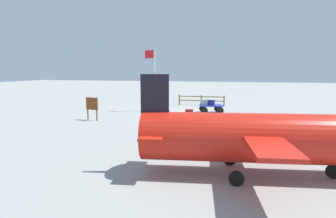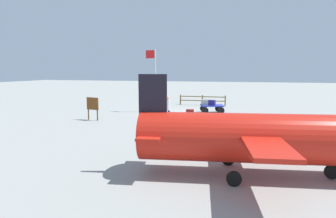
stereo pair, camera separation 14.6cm
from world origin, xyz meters
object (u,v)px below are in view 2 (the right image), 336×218
object	(u,v)px
luggage_cart	(212,107)
signboard	(93,105)
suitcase_tan	(205,102)
flagpole	(154,75)
suitcase_olive	(212,103)
worker_lead	(167,107)
suitcase_maroon	(190,111)
worker_trailing	(158,103)
suitcase_navy	(206,102)
airplane_near	(265,138)

from	to	relation	value
luggage_cart	signboard	world-z (taller)	signboard
suitcase_tan	flagpole	size ratio (longest dim) A/B	0.13
suitcase_olive	worker_lead	distance (m)	5.21
flagpole	suitcase_olive	bearing A→B (deg)	-176.72
suitcase_maroon	suitcase_olive	bearing A→B (deg)	178.85
suitcase_maroon	worker_lead	bearing A→B (deg)	83.45
suitcase_olive	worker_trailing	distance (m)	4.22
luggage_cart	worker_lead	world-z (taller)	worker_lead
suitcase_tan	flagpole	xyz separation A→B (m)	(4.02, 0.33, 2.09)
suitcase_maroon	signboard	size ratio (longest dim) A/B	0.42
suitcase_navy	signboard	xyz separation A→B (m)	(6.73, 5.53, 0.16)
suitcase_navy	suitcase_olive	bearing A→B (deg)	138.21
luggage_cart	flagpole	xyz separation A→B (m)	(4.48, 0.54, 2.46)
suitcase_tan	signboard	xyz separation A→B (m)	(6.77, 5.11, 0.15)
suitcase_tan	suitcase_navy	xyz separation A→B (m)	(0.04, -0.42, -0.01)
airplane_near	flagpole	size ratio (longest dim) A/B	1.65
airplane_near	luggage_cart	bearing A→B (deg)	-76.40
luggage_cart	suitcase_navy	xyz separation A→B (m)	(0.50, -0.21, 0.36)
worker_trailing	airplane_near	distance (m)	12.55
airplane_near	suitcase_tan	bearing A→B (deg)	-74.28
suitcase_olive	worker_lead	world-z (taller)	worker_lead
suitcase_maroon	worker_trailing	distance (m)	3.05
worker_lead	signboard	world-z (taller)	worker_lead
suitcase_navy	worker_lead	bearing A→B (deg)	71.85
luggage_cart	flagpole	size ratio (longest dim) A/B	0.41
suitcase_tan	airplane_near	bearing A→B (deg)	105.72
worker_lead	luggage_cart	bearing A→B (deg)	-113.80
suitcase_tan	flagpole	bearing A→B (deg)	4.67
suitcase_olive	suitcase_maroon	distance (m)	1.85
luggage_cart	airplane_near	xyz separation A→B (m)	(-3.17, 13.09, 0.77)
worker_trailing	flagpole	distance (m)	2.91
suitcase_navy	airplane_near	size ratio (longest dim) A/B	0.07
worker_lead	worker_trailing	world-z (taller)	worker_lead
suitcase_olive	signboard	bearing A→B (deg)	34.71
suitcase_tan	suitcase_olive	size ratio (longest dim) A/B	1.14
worker_lead	airplane_near	xyz separation A→B (m)	(-5.36, 8.11, 0.23)
suitcase_navy	luggage_cart	bearing A→B (deg)	157.55
suitcase_tan	worker_trailing	world-z (taller)	worker_trailing
luggage_cart	worker_lead	distance (m)	5.47
suitcase_navy	suitcase_olive	xyz separation A→B (m)	(-0.55, 0.49, 0.01)
airplane_near	flagpole	distance (m)	14.79
worker_trailing	flagpole	size ratio (longest dim) A/B	0.34
luggage_cart	signboard	size ratio (longest dim) A/B	1.33
suitcase_tan	signboard	bearing A→B (deg)	37.06
suitcase_navy	suitcase_tan	bearing A→B (deg)	95.11
worker_trailing	airplane_near	world-z (taller)	airplane_near
luggage_cart	suitcase_maroon	distance (m)	1.71
suitcase_navy	suitcase_maroon	xyz separation A→B (m)	(1.16, 0.46, -0.70)
luggage_cart	suitcase_navy	distance (m)	0.65
suitcase_navy	suitcase_olive	world-z (taller)	suitcase_olive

